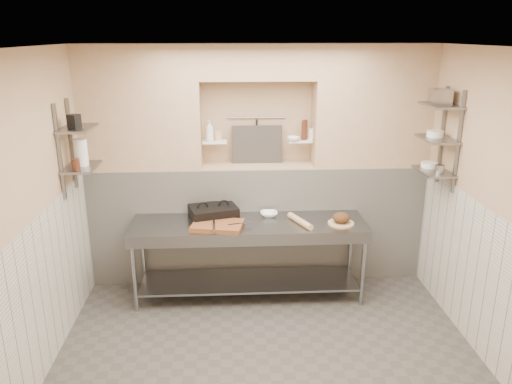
{
  "coord_description": "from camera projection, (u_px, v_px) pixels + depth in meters",
  "views": [
    {
      "loc": [
        -0.33,
        -3.96,
        2.91
      ],
      "look_at": [
        -0.06,
        0.9,
        1.35
      ],
      "focal_mm": 35.0,
      "sensor_mm": 36.0,
      "label": 1
    }
  ],
  "objects": [
    {
      "name": "bowl_alcove",
      "position": [
        293.0,
        139.0,
        5.78
      ],
      "size": [
        0.19,
        0.19,
        0.05
      ],
      "primitive_type": "imported",
      "rotation": [
        0.0,
        0.0,
        -0.39
      ],
      "color": "white",
      "rests_on": "alcove_shelf_right"
    },
    {
      "name": "wall_left",
      "position": [
        23.0,
        223.0,
        4.14
      ],
      "size": [
        0.1,
        3.9,
        2.8
      ],
      "primitive_type": "cube",
      "color": "tan",
      "rests_on": "ground"
    },
    {
      "name": "bowl_right_mid",
      "position": [
        435.0,
        134.0,
        5.25
      ],
      "size": [
        0.17,
        0.17,
        0.06
      ],
      "primitive_type": "cylinder",
      "color": "white",
      "rests_on": "wall_shelf_right_mid"
    },
    {
      "name": "canister_right",
      "position": [
        439.0,
        169.0,
        5.16
      ],
      "size": [
        0.1,
        0.1,
        0.1
      ],
      "primitive_type": "cylinder",
      "color": "gray",
      "rests_on": "wall_shelf_right_lower"
    },
    {
      "name": "bread_loaf",
      "position": [
        341.0,
        218.0,
        5.47
      ],
      "size": [
        0.19,
        0.19,
        0.11
      ],
      "primitive_type": "ellipsoid",
      "color": "#4C2D19",
      "rests_on": "bread_board"
    },
    {
      "name": "shelf_rail_left_a",
      "position": [
        72.0,
        144.0,
        5.21
      ],
      "size": [
        0.03,
        0.03,
        0.95
      ],
      "primitive_type": "cube",
      "color": "slate",
      "rests_on": "wall_left"
    },
    {
      "name": "wall_front",
      "position": [
        304.0,
        369.0,
        2.34
      ],
      "size": [
        4.0,
        0.1,
        2.8
      ],
      "primitive_type": "cube",
      "color": "tan",
      "rests_on": "ground"
    },
    {
      "name": "shelf_rail_left_b",
      "position": [
        60.0,
        153.0,
        4.83
      ],
      "size": [
        0.03,
        0.03,
        0.95
      ],
      "primitive_type": "cube",
      "color": "slate",
      "rests_on": "wall_left"
    },
    {
      "name": "backwall_lower",
      "position": [
        257.0,
        221.0,
        6.12
      ],
      "size": [
        4.0,
        0.4,
        1.4
      ],
      "primitive_type": "cube",
      "color": "silver",
      "rests_on": "floor"
    },
    {
      "name": "basket_right",
      "position": [
        440.0,
        96.0,
        5.11
      ],
      "size": [
        0.22,
        0.25,
        0.15
      ],
      "primitive_type": "cube",
      "rotation": [
        0.0,
        0.0,
        -0.12
      ],
      "color": "gray",
      "rests_on": "wall_shelf_right_upper"
    },
    {
      "name": "jar_alcove",
      "position": [
        219.0,
        135.0,
        5.81
      ],
      "size": [
        0.07,
        0.07,
        0.11
      ],
      "primitive_type": "cube",
      "color": "tan",
      "rests_on": "alcove_shelf_left"
    },
    {
      "name": "box_left_upper",
      "position": [
        74.0,
        121.0,
        4.87
      ],
      "size": [
        0.13,
        0.13,
        0.14
      ],
      "primitive_type": "cube",
      "rotation": [
        0.0,
        0.0,
        -0.42
      ],
      "color": "black",
      "rests_on": "wall_shelf_left_upper"
    },
    {
      "name": "floor",
      "position": [
        268.0,
        363.0,
        4.69
      ],
      "size": [
        4.0,
        3.9,
        0.1
      ],
      "primitive_type": "cube",
      "color": "#4A4642",
      "rests_on": "ground"
    },
    {
      "name": "bread_board",
      "position": [
        341.0,
        223.0,
        5.49
      ],
      "size": [
        0.29,
        0.29,
        0.02
      ],
      "primitive_type": "cylinder",
      "color": "#D0B684",
      "rests_on": "prep_table"
    },
    {
      "name": "shelf_rail_right_a",
      "position": [
        442.0,
        135.0,
        5.4
      ],
      "size": [
        0.03,
        0.03,
        1.05
      ],
      "primitive_type": "cube",
      "color": "slate",
      "rests_on": "wall_right"
    },
    {
      "name": "condiment_b",
      "position": [
        305.0,
        130.0,
        5.82
      ],
      "size": [
        0.06,
        0.06,
        0.23
      ],
      "primitive_type": "cylinder",
      "color": "#451F12",
      "rests_on": "alcove_shelf_right"
    },
    {
      "name": "wall_shelf_left_upper",
      "position": [
        77.0,
        128.0,
        4.96
      ],
      "size": [
        0.3,
        0.5,
        0.03
      ],
      "primitive_type": "cube",
      "color": "slate",
      "rests_on": "wall_left"
    },
    {
      "name": "hanging_steel",
      "position": [
        257.0,
        132.0,
        5.94
      ],
      "size": [
        0.02,
        0.02,
        0.3
      ],
      "primitive_type": "cylinder",
      "color": "black",
      "rests_on": "utensil_rail"
    },
    {
      "name": "backwall_header",
      "position": [
        258.0,
        62.0,
        5.54
      ],
      "size": [
        1.3,
        0.4,
        0.4
      ],
      "primitive_type": "cube",
      "color": "tan",
      "rests_on": "backwall_lower"
    },
    {
      "name": "wall_right",
      "position": [
        503.0,
        214.0,
        4.35
      ],
      "size": [
        0.1,
        3.9,
        2.8
      ],
      "primitive_type": "cube",
      "color": "tan",
      "rests_on": "ground"
    },
    {
      "name": "ceiling",
      "position": [
        271.0,
        41.0,
        3.8
      ],
      "size": [
        4.0,
        3.9,
        0.1
      ],
      "primitive_type": "cube",
      "color": "silver",
      "rests_on": "ground"
    },
    {
      "name": "shelf_rail_right_b",
      "position": [
        458.0,
        143.0,
        5.02
      ],
      "size": [
        0.03,
        0.03,
        1.05
      ],
      "primitive_type": "cube",
      "color": "slate",
      "rests_on": "wall_right"
    },
    {
      "name": "wainscot_left",
      "position": [
        42.0,
        298.0,
        4.35
      ],
      "size": [
        0.02,
        3.9,
        1.4
      ],
      "primitive_type": "cube",
      "color": "silver",
      "rests_on": "floor"
    },
    {
      "name": "knife_blade",
      "position": [
        240.0,
        223.0,
        5.37
      ],
      "size": [
        0.27,
        0.11,
        0.01
      ],
      "primitive_type": "cube",
      "rotation": [
        0.0,
        0.0,
        0.29
      ],
      "color": "gray",
      "rests_on": "cutting_board"
    },
    {
      "name": "wall_shelf_left_lower",
      "position": [
        82.0,
        167.0,
        5.09
      ],
      "size": [
        0.3,
        0.5,
        0.02
      ],
      "primitive_type": "cube",
      "color": "slate",
      "rests_on": "wall_left"
    },
    {
      "name": "wall_back",
      "position": [
        256.0,
        161.0,
        6.15
      ],
      "size": [
        4.0,
        0.1,
        2.8
      ],
      "primitive_type": "cube",
      "color": "tan",
      "rests_on": "ground"
    },
    {
      "name": "tongs",
      "position": [
        214.0,
        226.0,
        5.27
      ],
      "size": [
        0.04,
        0.28,
        0.03
      ],
      "primitive_type": "cylinder",
      "rotation": [
        1.57,
        0.0,
        0.04
      ],
      "color": "gray",
      "rests_on": "cutting_board"
    },
    {
      "name": "alcove_sill",
      "position": [
        257.0,
        165.0,
        5.91
      ],
      "size": [
        1.3,
        0.4,
        0.02
      ],
      "primitive_type": "cube",
      "color": "tan",
      "rests_on": "backwall_lower"
    },
    {
      "name": "bottle_soap",
      "position": [
        210.0,
        131.0,
        5.72
      ],
      "size": [
        0.12,
        0.12,
        0.24
      ],
      "primitive_type": "imported",
      "rotation": [
        0.0,
        0.0,
        -0.41
      ],
      "color": "white",
      "rests_on": "alcove_shelf_left"
    },
    {
      "name": "utensil_rail",
      "position": [
        257.0,
        118.0,
        5.9
      ],
      "size": [
        0.7,
        0.02,
        0.02
      ],
      "primitive_type": "cylinder",
      "rotation": [
        0.0,
        1.57,
        0.0
      ],
      "color": "gray",
      "rests_on": "wall_back"
    },
    {
      "name": "backwall_pillar_left",
      "position": [
        140.0,
        108.0,
        5.63
      ],
      "size": [
        1.35,
        0.4,
        1.4
      ],
      "primitive_type": "cube",
      "color": "tan",
      "rests_on": "backwall_lower"
    },
    {
      "name": "jug_left",
      "position": [
        81.0,
        152.0,
        5.07
      ],
      "size": [
        0.14,
        0.14,
        0.27
      ],
      "primitive_type": "cylinder",
      "color": "white",
      "rests_on": "wall_shelf_left_lower"
    },
    {
      "name": "condiment_c",
      "position": [
        311.0,
        134.0,
        5.85
      ],
      "size": [
        0.07,
        0.07,
        0.13
      ],
      "primitive_type": "cylinder",
      "color": "white",
      "rests_on": "alcove_shelf_right"
    },
    {
      "name": "panini_press",
      "position": [
        213.0,
        212.0,
        5.64
      ],
      "size": [
        0.6,
        0.5,
        0.14
      ],
      "rotation": [
        0.0,
        0.0,
        0.28
      ],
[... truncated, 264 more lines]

